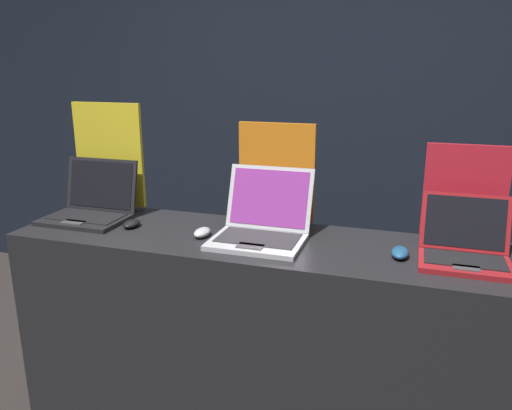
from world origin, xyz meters
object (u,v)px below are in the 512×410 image
at_px(laptop_front, 91,206).
at_px(mouse_front, 132,224).
at_px(promo_stand_front, 109,159).
at_px(promo_stand_back, 464,197).
at_px(mouse_back, 400,253).
at_px(promo_stand_middle, 276,177).
at_px(laptop_middle, 262,224).
at_px(laptop_back, 465,247).
at_px(mouse_middle, 202,232).

distance_m(laptop_front, mouse_front, 0.27).
relative_size(promo_stand_front, promo_stand_back, 1.31).
height_order(laptop_front, mouse_back, laptop_front).
distance_m(promo_stand_middle, mouse_back, 0.66).
bearing_deg(mouse_back, mouse_front, 179.59).
xyz_separation_m(mouse_front, laptop_middle, (0.61, 0.03, 0.05)).
height_order(laptop_front, mouse_front, laptop_front).
relative_size(promo_stand_middle, laptop_back, 1.44).
distance_m(mouse_front, laptop_back, 1.41).
xyz_separation_m(promo_stand_middle, promo_stand_back, (0.80, -0.00, -0.03)).
xyz_separation_m(promo_stand_front, promo_stand_middle, (0.87, 0.01, -0.03)).
distance_m(laptop_middle, mouse_middle, 0.26).
bearing_deg(promo_stand_back, laptop_back, -90.00).
bearing_deg(laptop_back, promo_stand_middle, 164.09).
distance_m(mouse_front, promo_stand_middle, 0.69).
distance_m(mouse_back, promo_stand_back, 0.39).
distance_m(laptop_middle, promo_stand_middle, 0.27).
height_order(promo_stand_front, laptop_middle, promo_stand_front).
distance_m(laptop_front, mouse_middle, 0.62).
height_order(mouse_front, promo_stand_front, promo_stand_front).
xyz_separation_m(laptop_back, mouse_back, (-0.23, -0.03, -0.04)).
height_order(mouse_middle, promo_stand_back, promo_stand_back).
height_order(mouse_middle, mouse_back, mouse_back).
height_order(laptop_front, mouse_middle, laptop_front).
bearing_deg(laptop_back, laptop_front, 178.70).
xyz_separation_m(promo_stand_middle, laptop_back, (0.80, -0.23, -0.17)).
height_order(laptop_middle, mouse_back, laptop_middle).
bearing_deg(mouse_back, laptop_back, 8.30).
bearing_deg(laptop_front, mouse_middle, -7.63).
bearing_deg(mouse_middle, mouse_back, 0.77).
bearing_deg(mouse_front, laptop_middle, 2.93).
distance_m(promo_stand_front, laptop_middle, 0.91).
bearing_deg(laptop_middle, promo_stand_front, 166.32).
relative_size(mouse_front, promo_stand_front, 0.19).
xyz_separation_m(laptop_middle, promo_stand_back, (0.80, 0.22, 0.13)).
bearing_deg(mouse_middle, mouse_front, 176.87).
relative_size(mouse_front, mouse_back, 0.87).
bearing_deg(mouse_back, mouse_middle, -179.23).
relative_size(promo_stand_front, mouse_middle, 4.95).
distance_m(laptop_front, laptop_back, 1.67).
bearing_deg(promo_stand_back, promo_stand_front, -179.81).
xyz_separation_m(mouse_front, laptop_back, (1.41, 0.02, 0.04)).
height_order(laptop_middle, promo_stand_middle, promo_stand_middle).
xyz_separation_m(mouse_middle, mouse_back, (0.82, 0.01, 0.00)).
height_order(laptop_middle, laptop_back, laptop_middle).
height_order(mouse_back, promo_stand_back, promo_stand_back).
relative_size(promo_stand_front, laptop_middle, 1.41).
bearing_deg(laptop_middle, mouse_back, -4.01).
xyz_separation_m(mouse_middle, promo_stand_back, (1.05, 0.27, 0.18)).
bearing_deg(promo_stand_middle, mouse_back, -24.68).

